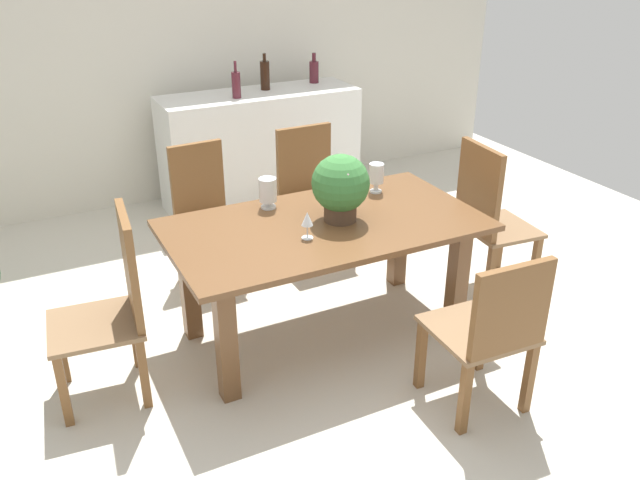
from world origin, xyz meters
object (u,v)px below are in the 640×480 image
object	(u,v)px
chair_near_right	(492,328)
crystal_vase_left	(376,175)
chair_head_end	(114,301)
wine_glass	(307,220)
chair_foot_end	(487,213)
crystal_vase_center_near	(268,191)
wine_bottle_green	(236,84)
wine_bottle_amber	(265,75)
kitchen_counter	(261,149)
wine_bottle_dark	(314,71)
dining_table	(325,243)
chair_far_right	(310,187)
chair_far_left	(204,208)
flower_centerpiece	(341,186)

from	to	relation	value
chair_near_right	crystal_vase_left	size ratio (longest dim) A/B	4.76
chair_head_end	wine_glass	xyz separation A→B (m)	(1.03, -0.13, 0.30)
chair_foot_end	wine_glass	distance (m)	1.43
chair_foot_end	crystal_vase_center_near	bearing A→B (deg)	81.66
wine_glass	wine_bottle_green	bearing A→B (deg)	79.33
wine_bottle_amber	kitchen_counter	bearing A→B (deg)	-144.04
chair_near_right	crystal_vase_center_near	bearing A→B (deg)	-63.57
chair_near_right	wine_bottle_dark	world-z (taller)	wine_bottle_dark
wine_bottle_dark	wine_bottle_green	xyz separation A→B (m)	(-0.81, -0.22, 0.01)
chair_foot_end	crystal_vase_center_near	size ratio (longest dim) A/B	5.49
wine_bottle_green	wine_bottle_amber	size ratio (longest dim) A/B	0.97
dining_table	kitchen_counter	distance (m)	2.18
wine_bottle_dark	crystal_vase_center_near	bearing A→B (deg)	-123.21
dining_table	crystal_vase_left	bearing A→B (deg)	28.44
dining_table	kitchen_counter	world-z (taller)	kitchen_counter
chair_head_end	crystal_vase_center_near	world-z (taller)	chair_head_end
chair_near_right	chair_far_right	xyz separation A→B (m)	(0.00, 2.03, 0.03)
crystal_vase_center_near	wine_glass	distance (m)	0.49
chair_far_right	wine_bottle_amber	world-z (taller)	wine_bottle_amber
kitchen_counter	wine_bottle_amber	size ratio (longest dim) A/B	5.56
crystal_vase_center_near	wine_bottle_green	bearing A→B (deg)	75.51
wine_bottle_green	wine_bottle_amber	xyz separation A→B (m)	(0.32, 0.16, 0.01)
chair_head_end	chair_far_left	distance (m)	1.29
chair_near_right	wine_bottle_dark	distance (m)	3.38
chair_foot_end	wine_bottle_green	world-z (taller)	wine_bottle_green
wine_glass	wine_bottle_amber	size ratio (longest dim) A/B	0.51
chair_far_right	flower_centerpiece	world-z (taller)	flower_centerpiece
chair_near_right	crystal_vase_center_near	size ratio (longest dim) A/B	4.81
flower_centerpiece	wine_bottle_green	world-z (taller)	wine_bottle_green
dining_table	chair_head_end	xyz separation A→B (m)	(-1.21, -0.01, -0.06)
chair_head_end	chair_far_left	xyz separation A→B (m)	(0.80, 1.02, -0.03)
chair_head_end	chair_near_right	bearing A→B (deg)	63.58
chair_far_right	crystal_vase_center_near	size ratio (longest dim) A/B	5.15
crystal_vase_center_near	wine_glass	bearing A→B (deg)	-86.93
chair_head_end	chair_far_left	bearing A→B (deg)	147.53
chair_far_right	wine_bottle_green	world-z (taller)	wine_bottle_green
dining_table	crystal_vase_left	size ratio (longest dim) A/B	9.51
chair_foot_end	crystal_vase_center_near	world-z (taller)	chair_foot_end
chair_far_left	flower_centerpiece	distance (m)	1.21
flower_centerpiece	crystal_vase_left	xyz separation A→B (m)	(0.41, 0.28, -0.09)
chair_foot_end	flower_centerpiece	world-z (taller)	flower_centerpiece
chair_far_right	wine_bottle_green	size ratio (longest dim) A/B	3.26
chair_far_right	wine_bottle_green	bearing A→B (deg)	98.43
wine_bottle_green	chair_foot_end	bearing A→B (deg)	-64.09
wine_glass	kitchen_counter	size ratio (longest dim) A/B	0.09
chair_far_left	wine_bottle_green	distance (m)	1.34
chair_foot_end	wine_bottle_amber	xyz separation A→B (m)	(-0.66, 2.18, 0.55)
chair_far_left	chair_far_right	bearing A→B (deg)	-2.74
chair_foot_end	wine_bottle_dark	world-z (taller)	wine_bottle_dark
chair_far_left	crystal_vase_left	distance (m)	1.22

